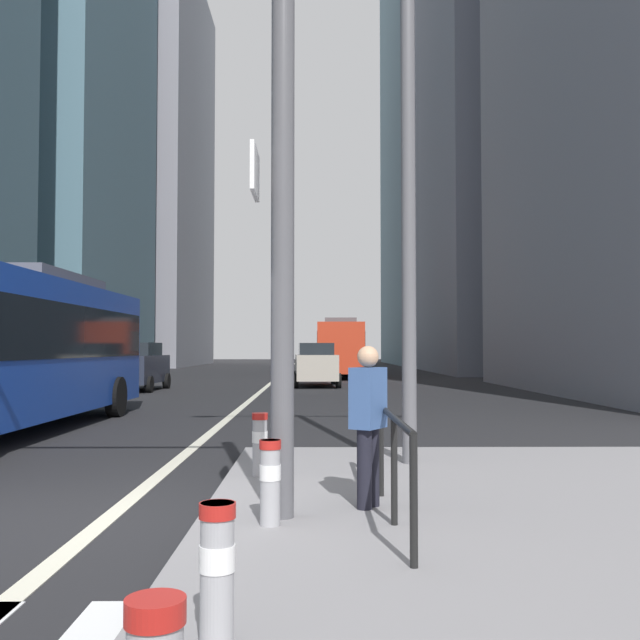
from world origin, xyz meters
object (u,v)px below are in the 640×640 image
bollard_right (270,477)px  city_bus_red_receding (340,346)px  pedestrian_waiting (368,418)px  city_bus_blue_oncoming (4,342)px  car_receding_near (316,364)px  bollard_left (217,566)px  bollard_back (260,441)px  car_oncoming_mid (136,366)px  street_lamp_post (408,94)px  traffic_signal_gantry (35,92)px

bollard_right → city_bus_red_receding: bearing=86.8°
pedestrian_waiting → bollard_right: bearing=-143.3°
city_bus_blue_oncoming → car_receding_near: bearing=70.3°
car_receding_near → bollard_left: size_ratio=6.00×
bollard_left → city_bus_blue_oncoming: bearing=118.6°
car_receding_near → bollard_back: size_ratio=5.88×
city_bus_red_receding → bollard_left: (-2.13, -38.90, -1.26)m
city_bus_red_receding → bollard_back: size_ratio=15.33×
city_bus_blue_oncoming → bollard_right: bearing=-53.5°
city_bus_blue_oncoming → car_receding_near: size_ratio=2.52×
city_bus_blue_oncoming → bollard_right: city_bus_blue_oncoming is taller
car_oncoming_mid → street_lamp_post: (8.51, -19.02, 4.29)m
city_bus_red_receding → pedestrian_waiting: bearing=-91.7°
city_bus_red_receding → traffic_signal_gantry: traffic_signal_gantry is taller
city_bus_red_receding → car_oncoming_mid: city_bus_red_receding is taller
city_bus_red_receding → car_receding_near: (-1.52, -10.94, -0.85)m
city_bus_blue_oncoming → street_lamp_post: 9.38m
car_oncoming_mid → bollard_right: (6.80, -22.40, -0.42)m
car_oncoming_mid → pedestrian_waiting: size_ratio=2.66×
street_lamp_post → bollard_right: 6.04m
traffic_signal_gantry → bollard_right: traffic_signal_gantry is taller
bollard_back → traffic_signal_gantry: bearing=-133.1°
traffic_signal_gantry → car_receding_near: bearing=83.7°
car_receding_near → street_lamp_post: size_ratio=0.57×
city_bus_blue_oncoming → bollard_right: 9.83m
bollard_left → city_bus_red_receding: bearing=86.9°
traffic_signal_gantry → street_lamp_post: street_lamp_post is taller
street_lamp_post → car_oncoming_mid: bearing=114.1°
bollard_right → bollard_back: size_ratio=0.98×
traffic_signal_gantry → bollard_right: size_ratio=9.21×
car_receding_near → bollard_left: bearing=-91.3°
bollard_left → bollard_right: size_ratio=1.00×
car_receding_near → street_lamp_post: 22.46m
street_lamp_post → pedestrian_waiting: bearing=-106.1°
pedestrian_waiting → city_bus_blue_oncoming: bearing=133.3°
car_receding_near → pedestrian_waiting: bearing=-89.0°
street_lamp_post → bollard_left: (-1.83, -5.95, -4.71)m
car_receding_near → city_bus_red_receding: bearing=82.1°
car_oncoming_mid → pedestrian_waiting: (7.73, -21.71, 0.04)m
car_oncoming_mid → pedestrian_waiting: 23.04m
city_bus_blue_oncoming → car_receding_near: city_bus_blue_oncoming is taller
car_oncoming_mid → bollard_back: bearing=-71.9°
traffic_signal_gantry → bollard_right: 4.24m
car_receding_near → car_oncoming_mid: bearing=-157.7°
city_bus_blue_oncoming → bollard_right: size_ratio=15.20×
city_bus_red_receding → car_oncoming_mid: bearing=-122.3°
city_bus_red_receding → bollard_right: size_ratio=15.70×
car_oncoming_mid → bollard_back: (6.53, -19.99, -0.41)m
city_bus_red_receding → car_receding_near: bearing=-97.9°
city_bus_blue_oncoming → bollard_back: bearing=-44.5°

